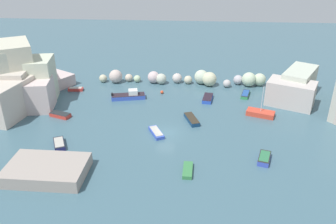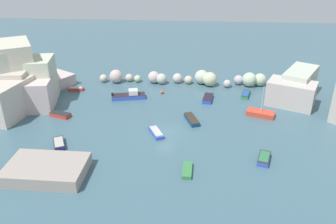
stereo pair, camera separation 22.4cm
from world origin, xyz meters
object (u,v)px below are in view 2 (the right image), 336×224
Objects in this scene: moored_boat_1 at (76,89)px; moored_boat_9 at (187,170)px; moored_boat_10 at (156,132)px; moored_boat_3 at (59,143)px; moored_boat_5 at (208,98)px; channel_buoy at (162,92)px; moored_boat_7 at (60,115)px; stone_dock at (46,170)px; moored_boat_2 at (264,158)px; moored_boat_0 at (261,113)px; moored_boat_6 at (129,96)px; moored_boat_8 at (246,94)px; moored_boat_4 at (192,119)px.

moored_boat_9 is at bearing -52.88° from moored_boat_1.
moored_boat_10 is at bearing -149.89° from moored_boat_9.
moored_boat_5 is at bearing -75.60° from moored_boat_3.
moored_boat_7 is (-15.33, -10.55, 0.03)m from channel_buoy.
moored_boat_1 is at bearing 114.62° from moored_boat_7.
moored_boat_5 is (24.57, -2.48, 0.03)m from moored_boat_1.
channel_buoy reaches higher than moored_boat_9.
moored_boat_1 is at bearing 22.29° from moored_boat_10.
moored_boat_9 is (16.69, 1.93, -0.54)m from stone_dock.
stone_dock is at bearing 117.46° from moored_boat_2.
stone_dock is 1.84× the size of moored_boat_0.
moored_boat_7 is at bearing -5.89° from moored_boat_3.
moored_boat_9 is at bearing -75.05° from moored_boat_6.
moored_boat_5 is 0.63× the size of moored_boat_6.
moored_boat_7 is at bearing -55.89° from moored_boat_8.
moored_boat_0 is 1.52× the size of moored_boat_2.
moored_boat_0 reaches higher than moored_boat_1.
moored_boat_0 is at bearing 24.67° from moored_boat_7.
moored_boat_9 is at bearing 158.95° from moored_boat_4.
moored_boat_6 reaches higher than moored_boat_1.
channel_buoy is 18.60m from moored_boat_7.
moored_boat_10 is (0.53, -14.95, -0.02)m from channel_buoy.
channel_buoy is 0.12× the size of moored_boat_0.
moored_boat_0 is 9.93m from moored_boat_5.
moored_boat_7 reaches higher than moored_boat_1.
moored_boat_0 is at bearing -25.32° from moored_boat_6.
stone_dock is at bearing -31.36° from moored_boat_5.
moored_boat_8 is (15.18, 0.10, 0.01)m from channel_buoy.
moored_boat_0 reaches higher than moored_boat_7.
stone_dock is 26.84m from moored_boat_2.
moored_boat_6 reaches higher than moored_boat_9.
channel_buoy is 6.21m from moored_boat_6.
channel_buoy is at bearing -5.56° from moored_boat_1.
moored_boat_6 reaches higher than moored_boat_4.
channel_buoy is at bearing -165.59° from moored_boat_9.
moored_boat_5 is at bearing -15.18° from channel_buoy.
stone_dock is at bearing -81.52° from moored_boat_9.
stone_dock is 22.82m from moored_boat_4.
moored_boat_8 is 0.98× the size of moored_boat_10.
moored_boat_4 is 1.14× the size of moored_boat_8.
moored_boat_2 is at bearing 14.27° from moored_boat_8.
moored_boat_10 is (15.86, -4.40, -0.05)m from moored_boat_7.
moored_boat_3 is (-28.96, -11.39, -0.09)m from moored_boat_0.
stone_dock reaches higher than moored_boat_7.
moored_boat_5 is at bearing -10.83° from moored_boat_6.
stone_dock is 33.27m from moored_boat_0.
moored_boat_4 is (17.00, 15.21, -0.46)m from stone_dock.
moored_boat_4 is 1.33× the size of moored_boat_9.
moored_boat_5 reaches higher than moored_boat_9.
moored_boat_6 is (-22.21, 5.13, 0.12)m from moored_boat_0.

